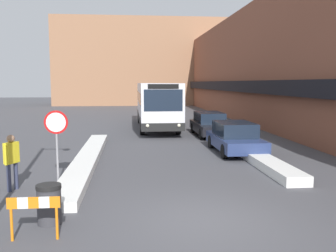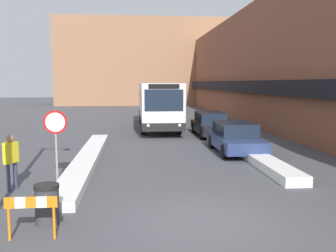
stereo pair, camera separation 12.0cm
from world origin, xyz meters
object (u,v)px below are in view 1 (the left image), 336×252
city_bus (157,104)px  parked_car_front (235,137)px  stop_sign (56,131)px  construction_barricade (34,210)px  parked_car_middle (209,124)px  trash_bin (49,204)px  pedestrian (12,157)px

city_bus → parked_car_front: 10.66m
stop_sign → construction_barricade: stop_sign is taller
parked_car_front → stop_sign: size_ratio=1.82×
city_bus → parked_car_front: city_bus is taller
parked_car_middle → trash_bin: 15.90m
parked_car_front → pedestrian: (-8.63, -5.53, 0.32)m
parked_car_middle → construction_barricade: bearing=-114.7°
parked_car_middle → construction_barricade: (-7.01, -15.26, -0.08)m
parked_car_front → pedestrian: pedestrian is taller
city_bus → trash_bin: 19.09m
city_bus → pedestrian: 16.67m
parked_car_front → construction_barricade: (-7.01, -9.43, -0.07)m
city_bus → stop_sign: bearing=-105.7°
parked_car_middle → trash_bin: parked_car_middle is taller
city_bus → stop_sign: city_bus is taller
stop_sign → construction_barricade: bearing=-85.7°
stop_sign → parked_car_middle: bearing=56.1°
parked_car_middle → trash_bin: bearing=-115.7°
parked_car_middle → stop_sign: (-7.34, -10.92, 1.04)m
city_bus → construction_barricade: size_ratio=10.63×
city_bus → parked_car_middle: (3.06, -4.33, -1.07)m
pedestrian → construction_barricade: size_ratio=1.59×
parked_car_middle → stop_sign: bearing=-123.9°
stop_sign → trash_bin: (0.44, -3.41, -1.31)m
parked_car_middle → pedestrian: size_ratio=2.75×
city_bus → pedestrian: size_ratio=6.67×
parked_car_front → parked_car_middle: 5.83m
stop_sign → pedestrian: (-1.29, -0.44, -0.73)m
stop_sign → trash_bin: stop_sign is taller
city_bus → stop_sign: size_ratio=4.76×
pedestrian → construction_barricade: (1.62, -3.90, -0.39)m
pedestrian → trash_bin: pedestrian is taller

